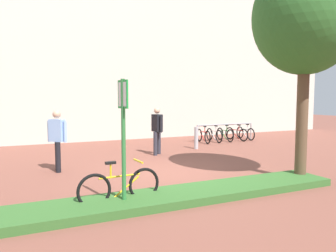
{
  "coord_description": "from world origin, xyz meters",
  "views": [
    {
      "loc": [
        -3.58,
        -7.98,
        2.06
      ],
      "look_at": [
        0.69,
        1.35,
        1.17
      ],
      "focal_mm": 34.49,
      "sensor_mm": 36.0,
      "label": 1
    }
  ],
  "objects_px": {
    "person_suited_dark": "(157,128)",
    "bike_at_sign": "(120,186)",
    "tree_sidewalk": "(306,18)",
    "bollard_steel": "(196,138)",
    "person_shirt_blue": "(57,137)",
    "parking_sign_post": "(123,124)",
    "bike_rack_cluster": "(225,134)"
  },
  "relations": [
    {
      "from": "bollard_steel",
      "to": "person_suited_dark",
      "type": "height_order",
      "value": "person_suited_dark"
    },
    {
      "from": "tree_sidewalk",
      "to": "bollard_steel",
      "type": "height_order",
      "value": "tree_sidewalk"
    },
    {
      "from": "tree_sidewalk",
      "to": "person_suited_dark",
      "type": "relative_size",
      "value": 3.16
    },
    {
      "from": "bollard_steel",
      "to": "person_shirt_blue",
      "type": "distance_m",
      "value": 5.87
    },
    {
      "from": "person_suited_dark",
      "to": "person_shirt_blue",
      "type": "xyz_separation_m",
      "value": [
        -3.57,
        -1.32,
        0.0
      ]
    },
    {
      "from": "bike_at_sign",
      "to": "person_shirt_blue",
      "type": "distance_m",
      "value": 3.6
    },
    {
      "from": "bike_rack_cluster",
      "to": "bollard_steel",
      "type": "bearing_deg",
      "value": -147.97
    },
    {
      "from": "person_shirt_blue",
      "to": "bike_rack_cluster",
      "type": "bearing_deg",
      "value": 23.3
    },
    {
      "from": "person_suited_dark",
      "to": "person_shirt_blue",
      "type": "bearing_deg",
      "value": -159.68
    },
    {
      "from": "tree_sidewalk",
      "to": "person_shirt_blue",
      "type": "bearing_deg",
      "value": 147.04
    },
    {
      "from": "person_suited_dark",
      "to": "bike_at_sign",
      "type": "bearing_deg",
      "value": -120.15
    },
    {
      "from": "parking_sign_post",
      "to": "bike_rack_cluster",
      "type": "xyz_separation_m",
      "value": [
        7.2,
        7.15,
        -1.23
      ]
    },
    {
      "from": "bike_rack_cluster",
      "to": "person_suited_dark",
      "type": "height_order",
      "value": "person_suited_dark"
    },
    {
      "from": "tree_sidewalk",
      "to": "bike_at_sign",
      "type": "height_order",
      "value": "tree_sidewalk"
    },
    {
      "from": "parking_sign_post",
      "to": "person_shirt_blue",
      "type": "bearing_deg",
      "value": 102.26
    },
    {
      "from": "bike_at_sign",
      "to": "person_shirt_blue",
      "type": "bearing_deg",
      "value": 103.01
    },
    {
      "from": "tree_sidewalk",
      "to": "parking_sign_post",
      "type": "xyz_separation_m",
      "value": [
        -4.64,
        -0.16,
        -2.42
      ]
    },
    {
      "from": "tree_sidewalk",
      "to": "person_suited_dark",
      "type": "height_order",
      "value": "tree_sidewalk"
    },
    {
      "from": "bollard_steel",
      "to": "person_suited_dark",
      "type": "bearing_deg",
      "value": -163.57
    },
    {
      "from": "tree_sidewalk",
      "to": "bollard_steel",
      "type": "distance_m",
      "value": 6.49
    },
    {
      "from": "bollard_steel",
      "to": "person_shirt_blue",
      "type": "height_order",
      "value": "person_shirt_blue"
    },
    {
      "from": "tree_sidewalk",
      "to": "bike_at_sign",
      "type": "bearing_deg",
      "value": 179.02
    },
    {
      "from": "tree_sidewalk",
      "to": "person_suited_dark",
      "type": "distance_m",
      "value": 6.01
    },
    {
      "from": "tree_sidewalk",
      "to": "bollard_steel",
      "type": "bearing_deg",
      "value": 89.13
    },
    {
      "from": "bollard_steel",
      "to": "person_suited_dark",
      "type": "relative_size",
      "value": 0.52
    },
    {
      "from": "person_suited_dark",
      "to": "parking_sign_post",
      "type": "bearing_deg",
      "value": -118.87
    },
    {
      "from": "bike_rack_cluster",
      "to": "person_shirt_blue",
      "type": "bearing_deg",
      "value": -156.7
    },
    {
      "from": "bollard_steel",
      "to": "person_shirt_blue",
      "type": "xyz_separation_m",
      "value": [
        -5.53,
        -1.9,
        0.53
      ]
    },
    {
      "from": "bike_at_sign",
      "to": "person_shirt_blue",
      "type": "xyz_separation_m",
      "value": [
        -0.8,
        3.45,
        0.63
      ]
    },
    {
      "from": "bike_at_sign",
      "to": "bollard_steel",
      "type": "height_order",
      "value": "bollard_steel"
    },
    {
      "from": "parking_sign_post",
      "to": "bollard_steel",
      "type": "bearing_deg",
      "value": 49.82
    },
    {
      "from": "bike_at_sign",
      "to": "person_suited_dark",
      "type": "bearing_deg",
      "value": 59.85
    }
  ]
}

